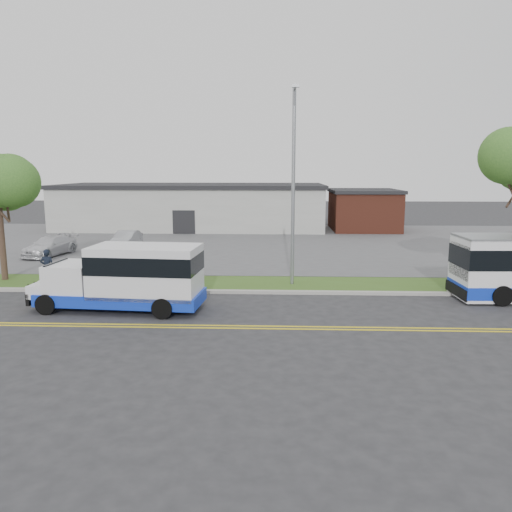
{
  "coord_description": "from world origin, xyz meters",
  "views": [
    {
      "loc": [
        2.16,
        -21.77,
        5.81
      ],
      "look_at": [
        1.2,
        2.25,
        1.6
      ],
      "focal_mm": 35.0,
      "sensor_mm": 36.0,
      "label": 1
    }
  ],
  "objects_px": {
    "pedestrian": "(47,267)",
    "parked_car_b": "(50,246)",
    "streetlight_near": "(293,181)",
    "parked_car_a": "(126,240)",
    "shuttle_bus": "(130,276)"
  },
  "relations": [
    {
      "from": "pedestrian",
      "to": "parked_car_b",
      "type": "xyz_separation_m",
      "value": [
        -3.82,
        8.6,
        -0.28
      ]
    },
    {
      "from": "shuttle_bus",
      "to": "parked_car_a",
      "type": "distance_m",
      "value": 16.26
    },
    {
      "from": "streetlight_near",
      "to": "shuttle_bus",
      "type": "distance_m",
      "value": 9.07
    },
    {
      "from": "parked_car_a",
      "to": "streetlight_near",
      "type": "bearing_deg",
      "value": -41.56
    },
    {
      "from": "streetlight_near",
      "to": "pedestrian",
      "type": "distance_m",
      "value": 12.83
    },
    {
      "from": "pedestrian",
      "to": "parked_car_a",
      "type": "distance_m",
      "value": 11.77
    },
    {
      "from": "shuttle_bus",
      "to": "parked_car_b",
      "type": "xyz_separation_m",
      "value": [
        -9.05,
        12.35,
        -0.71
      ]
    },
    {
      "from": "parked_car_a",
      "to": "parked_car_b",
      "type": "bearing_deg",
      "value": -141.57
    },
    {
      "from": "parked_car_a",
      "to": "pedestrian",
      "type": "bearing_deg",
      "value": -90.41
    },
    {
      "from": "pedestrian",
      "to": "parked_car_a",
      "type": "relative_size",
      "value": 0.48
    },
    {
      "from": "shuttle_bus",
      "to": "parked_car_a",
      "type": "height_order",
      "value": "shuttle_bus"
    },
    {
      "from": "streetlight_near",
      "to": "parked_car_a",
      "type": "xyz_separation_m",
      "value": [
        -11.69,
        10.93,
        -4.5
      ]
    },
    {
      "from": "streetlight_near",
      "to": "parked_car_b",
      "type": "height_order",
      "value": "streetlight_near"
    },
    {
      "from": "pedestrian",
      "to": "parked_car_a",
      "type": "bearing_deg",
      "value": -99.05
    },
    {
      "from": "pedestrian",
      "to": "parked_car_b",
      "type": "height_order",
      "value": "pedestrian"
    }
  ]
}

